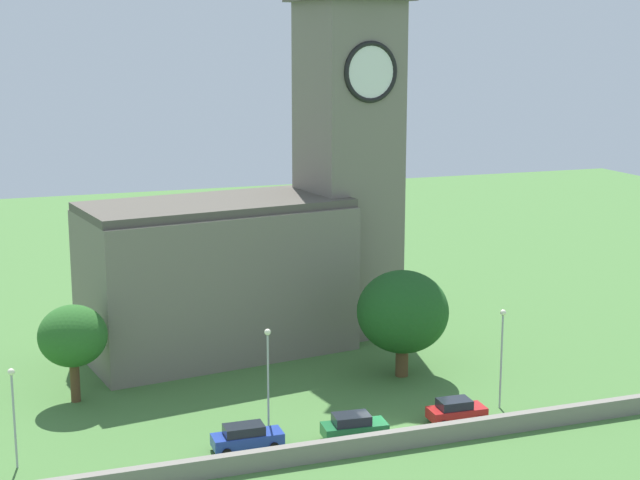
{
  "coord_description": "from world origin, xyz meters",
  "views": [
    {
      "loc": [
        -25.31,
        -58.6,
        26.62
      ],
      "look_at": [
        -1.23,
        8.83,
        11.96
      ],
      "focal_mm": 55.01,
      "sensor_mm": 36.0,
      "label": 1
    }
  ],
  "objects_px": {
    "car_green": "(354,427)",
    "tree_churchyard": "(403,312)",
    "streetlamp_central": "(502,343)",
    "car_blue": "(247,437)",
    "church": "(269,224)",
    "car_red": "(456,411)",
    "streetlamp_west_end": "(13,401)",
    "tree_by_tower": "(73,336)",
    "streetlamp_west_mid": "(268,366)"
  },
  "relations": [
    {
      "from": "streetlamp_central",
      "to": "tree_by_tower",
      "type": "height_order",
      "value": "streetlamp_central"
    },
    {
      "from": "church",
      "to": "streetlamp_west_mid",
      "type": "xyz_separation_m",
      "value": [
        -6.19,
        -20.22,
        -5.83
      ]
    },
    {
      "from": "streetlamp_west_mid",
      "to": "streetlamp_central",
      "type": "bearing_deg",
      "value": -2.57
    },
    {
      "from": "church",
      "to": "car_green",
      "type": "bearing_deg",
      "value": -92.4
    },
    {
      "from": "car_green",
      "to": "tree_churchyard",
      "type": "height_order",
      "value": "tree_churchyard"
    },
    {
      "from": "car_blue",
      "to": "tree_churchyard",
      "type": "xyz_separation_m",
      "value": [
        15.69,
        9.86,
        4.45
      ]
    },
    {
      "from": "church",
      "to": "streetlamp_west_mid",
      "type": "bearing_deg",
      "value": -107.02
    },
    {
      "from": "tree_by_tower",
      "to": "car_green",
      "type": "bearing_deg",
      "value": -38.91
    },
    {
      "from": "car_blue",
      "to": "tree_churchyard",
      "type": "relative_size",
      "value": 0.55
    },
    {
      "from": "streetlamp_west_mid",
      "to": "streetlamp_central",
      "type": "distance_m",
      "value": 17.54
    },
    {
      "from": "streetlamp_west_end",
      "to": "streetlamp_central",
      "type": "xyz_separation_m",
      "value": [
        34.04,
        -1.2,
        0.51
      ]
    },
    {
      "from": "streetlamp_central",
      "to": "car_red",
      "type": "bearing_deg",
      "value": -162.11
    },
    {
      "from": "streetlamp_central",
      "to": "car_blue",
      "type": "bearing_deg",
      "value": -177.17
    },
    {
      "from": "car_red",
      "to": "streetlamp_central",
      "type": "bearing_deg",
      "value": 17.89
    },
    {
      "from": "car_red",
      "to": "tree_churchyard",
      "type": "relative_size",
      "value": 0.48
    },
    {
      "from": "car_green",
      "to": "streetlamp_west_end",
      "type": "relative_size",
      "value": 0.69
    },
    {
      "from": "church",
      "to": "streetlamp_west_mid",
      "type": "height_order",
      "value": "church"
    },
    {
      "from": "church",
      "to": "tree_by_tower",
      "type": "relative_size",
      "value": 4.65
    },
    {
      "from": "church",
      "to": "streetlamp_central",
      "type": "relative_size",
      "value": 4.6
    },
    {
      "from": "car_blue",
      "to": "streetlamp_central",
      "type": "bearing_deg",
      "value": 2.83
    },
    {
      "from": "car_blue",
      "to": "streetlamp_west_end",
      "type": "xyz_separation_m",
      "value": [
        -14.46,
        2.17,
        3.57
      ]
    },
    {
      "from": "car_green",
      "to": "car_red",
      "type": "bearing_deg",
      "value": 3.07
    },
    {
      "from": "car_red",
      "to": "streetlamp_west_end",
      "type": "height_order",
      "value": "streetlamp_west_end"
    },
    {
      "from": "car_green",
      "to": "tree_by_tower",
      "type": "bearing_deg",
      "value": 141.09
    },
    {
      "from": "car_blue",
      "to": "streetlamp_central",
      "type": "distance_m",
      "value": 20.02
    },
    {
      "from": "church",
      "to": "tree_by_tower",
      "type": "height_order",
      "value": "church"
    },
    {
      "from": "car_green",
      "to": "tree_churchyard",
      "type": "bearing_deg",
      "value": 51.87
    },
    {
      "from": "streetlamp_central",
      "to": "tree_churchyard",
      "type": "xyz_separation_m",
      "value": [
        -3.88,
        8.89,
        0.37
      ]
    },
    {
      "from": "church",
      "to": "streetlamp_central",
      "type": "bearing_deg",
      "value": -61.64
    },
    {
      "from": "car_blue",
      "to": "streetlamp_central",
      "type": "xyz_separation_m",
      "value": [
        19.58,
        0.97,
        4.08
      ]
    },
    {
      "from": "car_blue",
      "to": "church",
      "type": "bearing_deg",
      "value": 69.45
    },
    {
      "from": "car_blue",
      "to": "streetlamp_west_mid",
      "type": "distance_m",
      "value": 4.94
    },
    {
      "from": "car_red",
      "to": "streetlamp_west_mid",
      "type": "height_order",
      "value": "streetlamp_west_mid"
    },
    {
      "from": "church",
      "to": "car_red",
      "type": "relative_size",
      "value": 8.3
    },
    {
      "from": "church",
      "to": "car_green",
      "type": "relative_size",
      "value": 7.61
    },
    {
      "from": "streetlamp_west_end",
      "to": "tree_churchyard",
      "type": "relative_size",
      "value": 0.76
    },
    {
      "from": "streetlamp_west_mid",
      "to": "tree_churchyard",
      "type": "height_order",
      "value": "tree_churchyard"
    },
    {
      "from": "car_green",
      "to": "tree_churchyard",
      "type": "xyz_separation_m",
      "value": [
        8.41,
        10.71,
        4.42
      ]
    },
    {
      "from": "car_red",
      "to": "streetlamp_west_mid",
      "type": "bearing_deg",
      "value": 170.61
    },
    {
      "from": "car_green",
      "to": "car_red",
      "type": "height_order",
      "value": "car_green"
    },
    {
      "from": "car_red",
      "to": "tree_churchyard",
      "type": "distance_m",
      "value": 11.22
    },
    {
      "from": "car_red",
      "to": "tree_churchyard",
      "type": "bearing_deg",
      "value": 87.54
    },
    {
      "from": "church",
      "to": "streetlamp_west_end",
      "type": "xyz_separation_m",
      "value": [
        -22.7,
        -19.8,
        -6.4
      ]
    },
    {
      "from": "car_green",
      "to": "church",
      "type": "bearing_deg",
      "value": 87.6
    },
    {
      "from": "streetlamp_west_mid",
      "to": "car_blue",
      "type": "bearing_deg",
      "value": -139.41
    },
    {
      "from": "church",
      "to": "tree_churchyard",
      "type": "bearing_deg",
      "value": -58.39
    },
    {
      "from": "car_red",
      "to": "church",
      "type": "bearing_deg",
      "value": 107.39
    },
    {
      "from": "car_green",
      "to": "streetlamp_west_end",
      "type": "xyz_separation_m",
      "value": [
        -21.75,
        3.02,
        3.53
      ]
    },
    {
      "from": "car_green",
      "to": "car_red",
      "type": "relative_size",
      "value": 1.09
    },
    {
      "from": "tree_churchyard",
      "to": "car_green",
      "type": "bearing_deg",
      "value": -128.13
    }
  ]
}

